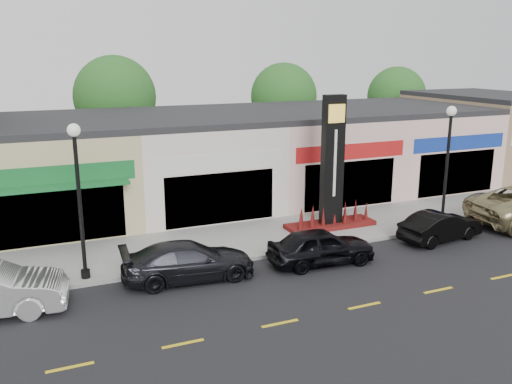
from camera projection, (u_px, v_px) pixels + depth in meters
ground at (318, 272)px, 20.04m from camera, size 120.00×120.00×0.00m
sidewalk at (269, 235)px, 23.90m from camera, size 52.00×4.30×0.15m
curb at (293, 252)px, 21.89m from camera, size 52.00×0.20×0.15m
shop_beige at (51, 169)px, 26.43m from camera, size 7.00×10.85×4.80m
shop_cream at (189, 159)px, 29.10m from camera, size 7.00×10.01×4.80m
shop_pink_w at (305, 150)px, 31.77m from camera, size 7.00×10.01×4.80m
shop_pink_e at (402, 143)px, 34.43m from camera, size 7.00×10.01×4.80m
shop_tan at (486, 133)px, 37.04m from camera, size 7.00×10.01×5.30m
tree_rear_west at (115, 97)px, 34.61m from camera, size 5.20×5.20×7.83m
tree_rear_mid at (284, 96)px, 39.26m from camera, size 4.80×4.80×7.29m
tree_rear_east at (396, 96)px, 43.13m from camera, size 4.60×4.60×6.94m
lamp_west_near at (78, 187)px, 18.36m from camera, size 0.44×0.44×5.47m
lamp_east_near at (448, 154)px, 24.45m from camera, size 0.44×0.44×5.47m
pylon_sign at (332, 182)px, 24.36m from camera, size 4.20×1.30×6.00m
car_dark_sedan at (189, 261)px, 19.27m from camera, size 2.25×4.86×1.37m
car_black_sedan at (321, 247)px, 20.69m from camera, size 1.92×4.22×1.41m
car_black_conv at (440, 226)px, 23.33m from camera, size 1.89×4.06×1.29m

